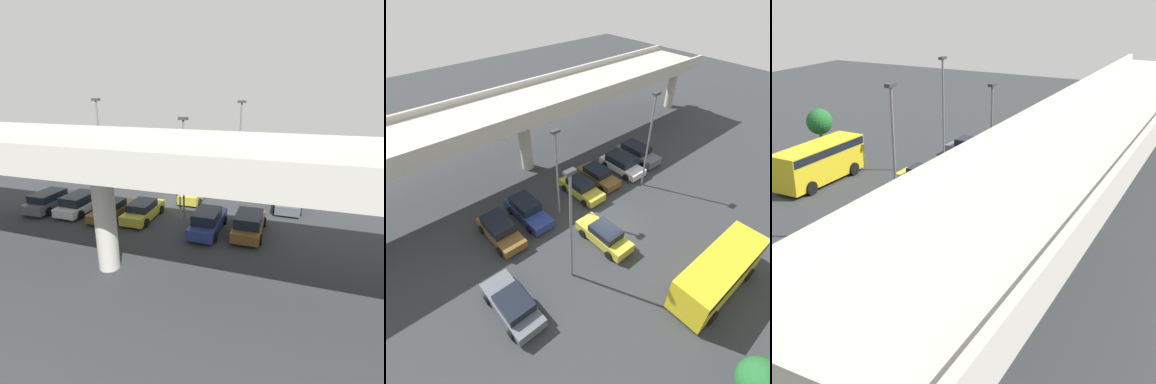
# 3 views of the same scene
# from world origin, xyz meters

# --- Properties ---
(ground_plane) EXTENTS (104.27, 104.27, 0.00)m
(ground_plane) POSITION_xyz_m (0.00, 0.00, 0.00)
(ground_plane) COLOR #2D3033
(highway_overpass) EXTENTS (49.86, 6.85, 7.65)m
(highway_overpass) POSITION_xyz_m (0.00, 11.87, 6.41)
(highway_overpass) COLOR #ADAAA0
(highway_overpass) RESTS_ON ground_plane
(parked_car_0) EXTENTS (2.23, 4.81, 1.51)m
(parked_car_0) POSITION_xyz_m (-9.60, -1.11, 0.70)
(parked_car_0) COLOR #515660
(parked_car_0) RESTS_ON ground_plane
(parked_car_1) EXTENTS (2.18, 4.72, 1.61)m
(parked_car_1) POSITION_xyz_m (-7.04, 5.01, 0.77)
(parked_car_1) COLOR brown
(parked_car_1) RESTS_ON ground_plane
(parked_car_2) EXTENTS (2.08, 4.88, 1.68)m
(parked_car_2) POSITION_xyz_m (-4.16, 5.51, 0.78)
(parked_car_2) COLOR navy
(parked_car_2) RESTS_ON ground_plane
(parked_car_3) EXTENTS (2.03, 4.69, 1.53)m
(parked_car_3) POSITION_xyz_m (-1.21, -0.69, 0.72)
(parked_car_3) COLOR gold
(parked_car_3) RESTS_ON ground_plane
(parked_car_4) EXTENTS (2.08, 4.53, 1.46)m
(parked_car_4) POSITION_xyz_m (1.35, 4.91, 0.69)
(parked_car_4) COLOR gold
(parked_car_4) RESTS_ON ground_plane
(parked_car_5) EXTENTS (2.11, 4.48, 1.38)m
(parked_car_5) POSITION_xyz_m (3.95, 5.39, 0.65)
(parked_car_5) COLOR brown
(parked_car_5) RESTS_ON ground_plane
(parked_car_6) EXTENTS (2.25, 4.74, 1.57)m
(parked_car_6) POSITION_xyz_m (7.08, 5.17, 0.76)
(parked_car_6) COLOR silver
(parked_car_6) RESTS_ON ground_plane
(parked_car_7) EXTENTS (2.19, 4.77, 1.59)m
(parked_car_7) POSITION_xyz_m (9.91, 5.47, 0.78)
(parked_car_7) COLOR #515660
(parked_car_7) RESTS_ON ground_plane
(shuttle_bus) EXTENTS (7.67, 2.74, 2.93)m
(shuttle_bus) POSITION_xyz_m (1.51, -8.41, 1.75)
(shuttle_bus) COLOR gold
(shuttle_bus) RESTS_ON ground_plane
(lamp_post_near_aisle) EXTENTS (0.70, 0.35, 9.13)m
(lamp_post_near_aisle) POSITION_xyz_m (6.73, 2.13, 5.27)
(lamp_post_near_aisle) COLOR slate
(lamp_post_near_aisle) RESTS_ON ground_plane
(lamp_post_mid_lot) EXTENTS (0.70, 0.35, 8.96)m
(lamp_post_mid_lot) POSITION_xyz_m (-5.09, -1.45, 5.18)
(lamp_post_mid_lot) COLOR slate
(lamp_post_mid_lot) RESTS_ON ground_plane
(lamp_post_by_overpass) EXTENTS (0.70, 0.35, 7.95)m
(lamp_post_by_overpass) POSITION_xyz_m (-1.84, 4.16, 4.66)
(lamp_post_by_overpass) COLOR slate
(lamp_post_by_overpass) RESTS_ON ground_plane
(tree_front_left) EXTENTS (2.22, 2.22, 4.10)m
(tree_front_left) POSITION_xyz_m (-3.74, -12.96, 2.96)
(tree_front_left) COLOR brown
(tree_front_left) RESTS_ON ground_plane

